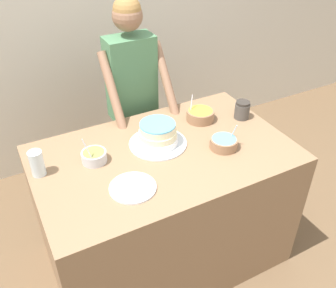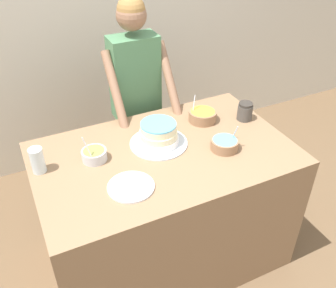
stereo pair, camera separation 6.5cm
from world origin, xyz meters
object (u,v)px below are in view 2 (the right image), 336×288
at_px(frosting_bowl_orange, 203,115).
at_px(stoneware_jar, 245,111).
at_px(drinking_glass, 37,160).
at_px(ceramic_plate, 131,187).
at_px(cake, 159,135).
at_px(person_baker, 136,87).
at_px(frosting_bowl_blue, 225,144).
at_px(frosting_bowl_olive, 94,155).

xyz_separation_m(frosting_bowl_orange, stoneware_jar, (0.26, -0.11, 0.02)).
distance_m(frosting_bowl_orange, drinking_glass, 1.10).
bearing_deg(stoneware_jar, drinking_glass, 178.67).
xyz_separation_m(ceramic_plate, stoneware_jar, (0.95, 0.32, 0.05)).
bearing_deg(cake, stoneware_jar, 1.39).
bearing_deg(person_baker, ceramic_plate, -113.42).
relative_size(cake, frosting_bowl_orange, 1.90).
bearing_deg(frosting_bowl_blue, frosting_bowl_olive, 162.49).
distance_m(person_baker, frosting_bowl_blue, 0.83).
bearing_deg(frosting_bowl_olive, cake, -2.32).
bearing_deg(frosting_bowl_orange, person_baker, 124.05).
xyz_separation_m(drinking_glass, stoneware_jar, (1.36, -0.03, -0.01)).
relative_size(cake, stoneware_jar, 2.89).
bearing_deg(cake, drinking_glass, 176.19).
distance_m(frosting_bowl_olive, ceramic_plate, 0.34).
bearing_deg(ceramic_plate, stoneware_jar, 18.66).
relative_size(frosting_bowl_blue, frosting_bowl_orange, 0.90).
bearing_deg(drinking_glass, frosting_bowl_blue, -14.16).
height_order(frosting_bowl_olive, frosting_bowl_orange, frosting_bowl_olive).
bearing_deg(ceramic_plate, person_baker, 66.58).
distance_m(frosting_bowl_blue, frosting_bowl_orange, 0.34).
xyz_separation_m(frosting_bowl_orange, ceramic_plate, (-0.68, -0.43, -0.03)).
distance_m(frosting_bowl_blue, ceramic_plate, 0.64).
height_order(drinking_glass, ceramic_plate, drinking_glass).
relative_size(person_baker, frosting_bowl_olive, 9.05).
bearing_deg(frosting_bowl_olive, frosting_bowl_blue, -17.51).
height_order(person_baker, frosting_bowl_olive, person_baker).
relative_size(drinking_glass, ceramic_plate, 0.60).
relative_size(person_baker, ceramic_plate, 6.64).
height_order(frosting_bowl_orange, drinking_glass, frosting_bowl_orange).
bearing_deg(frosting_bowl_blue, person_baker, 108.14).
height_order(frosting_bowl_olive, frosting_bowl_blue, frosting_bowl_olive).
xyz_separation_m(person_baker, cake, (-0.08, -0.57, -0.05)).
xyz_separation_m(drinking_glass, ceramic_plate, (0.41, -0.35, -0.07)).
bearing_deg(drinking_glass, frosting_bowl_olive, -5.74).
relative_size(frosting_bowl_orange, stoneware_jar, 1.53).
distance_m(frosting_bowl_olive, stoneware_jar, 1.05).
xyz_separation_m(frosting_bowl_olive, frosting_bowl_orange, (0.78, 0.11, 0.00)).
bearing_deg(frosting_bowl_olive, ceramic_plate, -72.24).
height_order(frosting_bowl_blue, ceramic_plate, frosting_bowl_blue).
height_order(person_baker, frosting_bowl_blue, person_baker).
height_order(frosting_bowl_olive, drinking_glass, frosting_bowl_olive).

